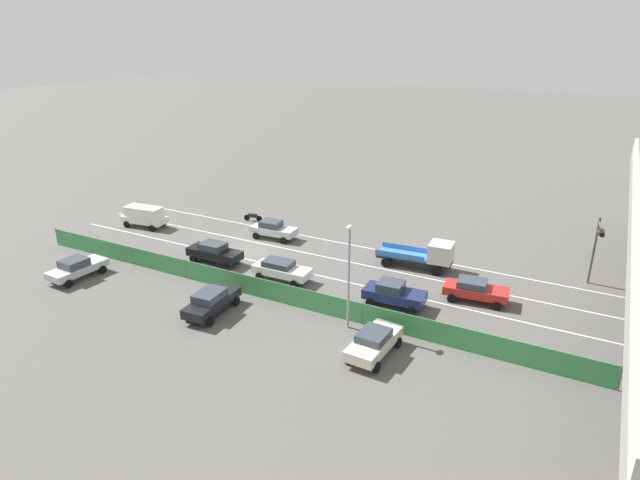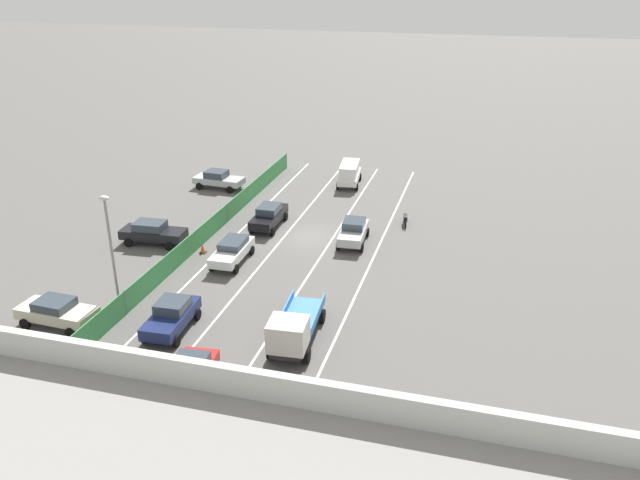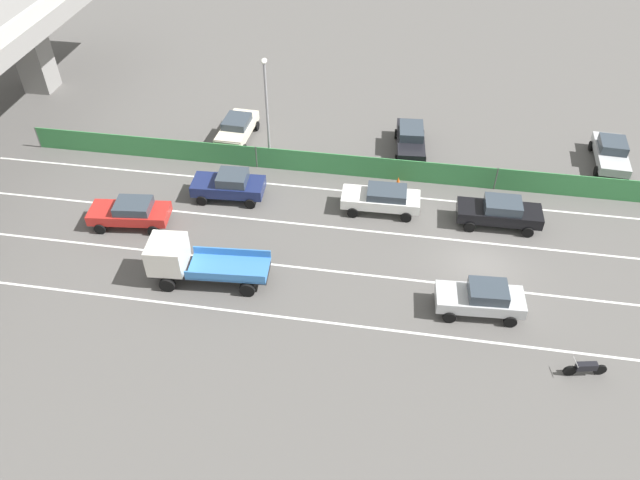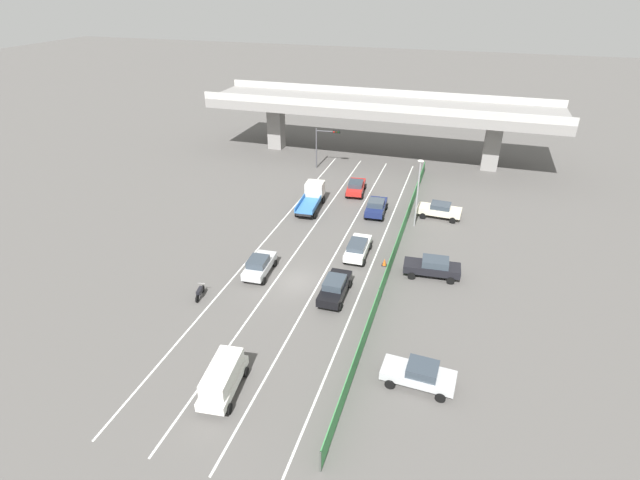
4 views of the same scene
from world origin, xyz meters
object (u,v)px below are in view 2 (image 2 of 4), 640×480
(motorcycle, at_px, (405,219))
(traffic_cone, at_px, (203,249))
(car_sedan_silver, at_px, (353,231))
(flatbed_truck_blue, at_px, (293,330))
(parked_wagon_silver, at_px, (218,179))
(parked_sedan_dark, at_px, (153,232))
(car_van_white, at_px, (349,173))
(street_lamp, at_px, (110,241))
(car_sedan_white, at_px, (232,250))
(car_sedan_black, at_px, (269,215))
(car_sedan_navy, at_px, (172,315))
(car_sedan_red, at_px, (188,376))
(parked_sedan_cream, at_px, (57,311))
(traffic_light, at_px, (249,454))

(motorcycle, distance_m, traffic_cone, 15.88)
(car_sedan_silver, height_order, flatbed_truck_blue, flatbed_truck_blue)
(parked_wagon_silver, xyz_separation_m, parked_sedan_dark, (-0.49, 12.79, 0.05))
(car_sedan_silver, bearing_deg, car_van_white, -75.67)
(car_van_white, xyz_separation_m, flatbed_truck_blue, (-3.32, 27.49, 0.07))
(motorcycle, height_order, street_lamp, street_lamp)
(car_sedan_white, xyz_separation_m, car_van_white, (-3.97, -18.24, 0.28))
(car_sedan_black, xyz_separation_m, car_sedan_navy, (0.07, 15.80, 0.00))
(car_sedan_silver, xyz_separation_m, parked_wagon_silver, (14.50, -8.69, -0.02))
(traffic_cone, bearing_deg, car_sedan_red, 112.72)
(car_sedan_white, relative_size, parked_sedan_dark, 0.95)
(car_sedan_navy, relative_size, parked_sedan_cream, 0.95)
(car_sedan_navy, height_order, street_lamp, street_lamp)
(parked_wagon_silver, bearing_deg, traffic_light, 115.56)
(car_sedan_black, relative_size, car_sedan_silver, 1.09)
(car_sedan_navy, xyz_separation_m, traffic_cone, (2.80, -9.93, -0.61))
(parked_wagon_silver, bearing_deg, car_sedan_silver, 149.07)
(car_sedan_black, relative_size, car_sedan_navy, 1.08)
(car_sedan_navy, height_order, traffic_light, traffic_light)
(car_van_white, height_order, street_lamp, street_lamp)
(car_van_white, relative_size, flatbed_truck_blue, 0.75)
(traffic_light, relative_size, street_lamp, 0.75)
(car_van_white, relative_size, traffic_cone, 6.79)
(car_sedan_navy, relative_size, traffic_light, 0.83)
(car_sedan_red, distance_m, traffic_cone, 16.02)
(parked_wagon_silver, relative_size, traffic_light, 0.87)
(car_sedan_white, xyz_separation_m, traffic_light, (-9.53, 21.00, 2.85))
(motorcycle, height_order, traffic_light, traffic_light)
(car_sedan_white, bearing_deg, traffic_light, 114.42)
(car_van_white, distance_m, traffic_light, 39.71)
(car_sedan_red, height_order, car_van_white, car_van_white)
(parked_sedan_cream, bearing_deg, car_sedan_red, 160.06)
(traffic_light, distance_m, street_lamp, 19.10)
(car_van_white, xyz_separation_m, traffic_light, (-5.56, 39.24, 2.57))
(traffic_cone, bearing_deg, parked_wagon_silver, -70.78)
(parked_sedan_dark, xyz_separation_m, traffic_cone, (-4.15, 0.51, -0.62))
(motorcycle, relative_size, parked_wagon_silver, 0.42)
(car_sedan_black, relative_size, flatbed_truck_blue, 0.77)
(car_sedan_silver, bearing_deg, car_sedan_black, -10.22)
(car_sedan_navy, distance_m, flatbed_truck_blue, 7.12)
(motorcycle, bearing_deg, parked_wagon_silver, -13.43)
(parked_sedan_cream, bearing_deg, car_sedan_black, -110.99)
(parked_sedan_dark, relative_size, parked_sedan_cream, 1.05)
(motorcycle, xyz_separation_m, traffic_light, (0.87, 30.90, 3.28))
(car_van_white, bearing_deg, flatbed_truck_blue, 96.89)
(car_sedan_black, height_order, motorcycle, car_sedan_black)
(car_sedan_white, bearing_deg, car_sedan_red, 104.32)
(parked_wagon_silver, xyz_separation_m, parked_sedan_cream, (-0.97, 24.49, 0.01))
(car_sedan_navy, xyz_separation_m, parked_sedan_dark, (6.95, -10.43, 0.00))
(parked_sedan_dark, height_order, traffic_light, traffic_light)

